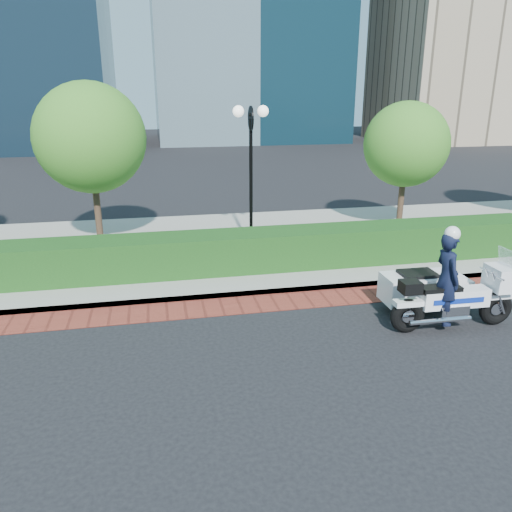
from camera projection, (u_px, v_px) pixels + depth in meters
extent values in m
plane|color=black|center=(252.00, 335.00, 10.17)|extent=(120.00, 120.00, 0.00)
cube|color=maroon|center=(240.00, 305.00, 11.57)|extent=(60.00, 1.00, 0.01)
cube|color=gray|center=(215.00, 246.00, 15.73)|extent=(60.00, 8.00, 0.15)
cube|color=#113311|center=(226.00, 252.00, 13.32)|extent=(18.00, 1.20, 1.00)
cylinder|color=black|center=(251.00, 245.00, 15.11)|extent=(0.30, 0.30, 0.30)
cylinder|color=black|center=(251.00, 184.00, 14.53)|extent=(0.10, 0.10, 3.70)
cylinder|color=black|center=(251.00, 119.00, 13.95)|extent=(0.04, 0.70, 0.70)
sphere|color=white|center=(238.00, 111.00, 13.82)|extent=(0.32, 0.32, 0.32)
sphere|color=white|center=(263.00, 111.00, 13.95)|extent=(0.32, 0.32, 0.32)
cylinder|color=#332319|center=(98.00, 212.00, 15.16)|extent=(0.20, 0.20, 2.17)
sphere|color=#31751D|center=(90.00, 138.00, 14.47)|extent=(3.20, 3.20, 3.20)
cylinder|color=#332319|center=(401.00, 202.00, 17.11)|extent=(0.20, 0.20, 1.92)
sphere|color=#31751D|center=(406.00, 144.00, 16.51)|extent=(2.80, 2.80, 2.80)
torus|color=black|center=(407.00, 316.00, 10.18)|extent=(0.74, 0.24, 0.73)
torus|color=black|center=(495.00, 308.00, 10.52)|extent=(0.74, 0.24, 0.73)
cube|color=silver|center=(454.00, 298.00, 10.25)|extent=(1.45, 0.39, 0.38)
cube|color=silver|center=(450.00, 310.00, 10.32)|extent=(0.62, 0.46, 0.31)
cube|color=silver|center=(500.00, 278.00, 10.31)|extent=(0.46, 0.62, 0.50)
cube|color=silver|center=(508.00, 260.00, 10.20)|extent=(0.15, 0.56, 0.44)
cube|color=black|center=(440.00, 289.00, 10.12)|extent=(0.84, 0.35, 0.11)
cube|color=black|center=(410.00, 287.00, 9.98)|extent=(0.40, 0.36, 0.24)
cube|color=silver|center=(421.00, 288.00, 11.13)|extent=(1.74, 0.81, 0.61)
cube|color=black|center=(418.00, 274.00, 11.01)|extent=(0.79, 0.57, 0.09)
torus|color=black|center=(404.00, 291.00, 11.70)|extent=(0.56, 0.19, 0.56)
imported|color=black|center=(447.00, 279.00, 10.07)|extent=(0.47, 0.71, 1.92)
sphere|color=white|center=(452.00, 234.00, 9.78)|extent=(0.31, 0.31, 0.31)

